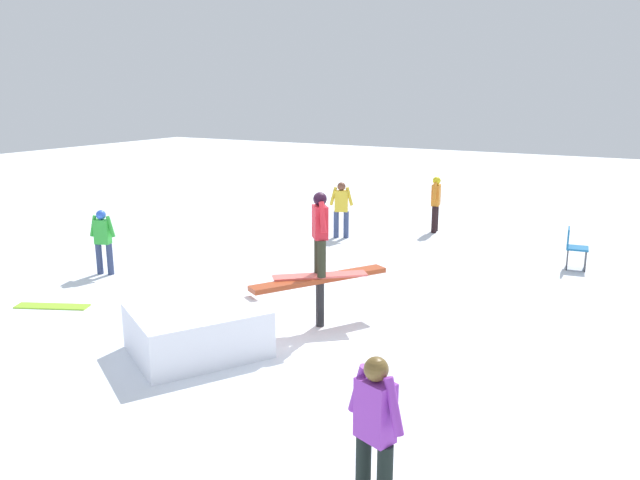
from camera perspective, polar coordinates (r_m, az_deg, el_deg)
ground_plane at (r=10.25m, az=-0.00°, el=-7.85°), size 60.00×60.00×0.00m
rail_feature at (r=10.01m, az=-0.00°, el=-4.07°), size 2.21×1.46×0.84m
snow_kicker_ramp at (r=9.33m, az=-11.14°, el=-8.08°), size 2.31×2.21×0.69m
main_rider_on_rail at (r=9.80m, az=-0.00°, el=0.37°), size 1.19×1.34×1.36m
bystander_green at (r=13.58m, az=-19.23°, el=0.13°), size 0.28×0.56×1.36m
bystander_yellow at (r=16.02m, az=1.96°, el=3.06°), size 0.31×0.60×1.45m
bystander_orange at (r=16.96m, az=10.54°, el=3.52°), size 0.62×0.26×1.50m
bystander_purple at (r=5.82m, az=5.04°, el=-16.52°), size 0.32×0.65×1.49m
loose_snowboard_lime at (r=12.07m, az=-23.29°, el=-5.59°), size 0.80×1.29×0.02m
folding_chair at (r=14.36m, az=22.25°, el=-0.84°), size 0.49×0.49×0.88m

